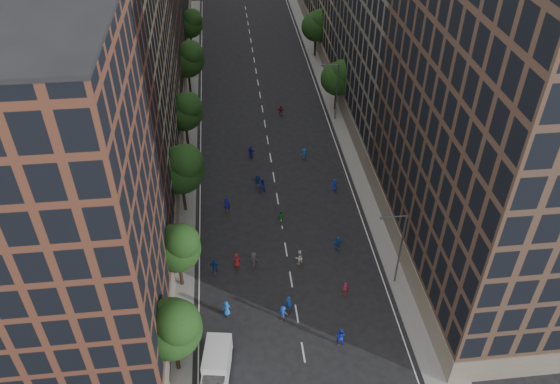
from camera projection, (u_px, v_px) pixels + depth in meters
The scene contains 37 objects.
ground at pixel (268, 142), 77.44m from camera, with size 240.00×240.00×0.00m, color black.
sidewalk_left at pixel (184, 119), 82.24m from camera, with size 4.00×105.00×0.15m, color slate.
sidewalk_right at pixel (341, 111), 84.28m from camera, with size 4.00×105.00×0.15m, color slate.
bldg_left_a at pixel (63, 193), 43.87m from camera, with size 14.00×22.00×30.00m, color #542E20.
bldg_left_b at pixel (102, 48), 61.42m from camera, with size 14.00×26.00×34.00m, color #948161.
bldg_left_c at pixel (129, 5), 81.27m from camera, with size 14.00×20.00×28.00m, color #542E20.
bldg_right_a at pixel (504, 110), 48.39m from camera, with size 14.00×30.00×36.00m, color #483326.
bldg_right_b at pixel (407, 12), 72.01m from camera, with size 14.00×28.00×33.00m, color #5E584E.
tree_left_0 at pixel (173, 327), 44.53m from camera, with size 5.20×5.20×8.83m.
tree_left_1 at pixel (178, 246), 52.61m from camera, with size 4.80×4.80×8.21m.
tree_left_2 at pixel (182, 168), 61.49m from camera, with size 5.60×5.60×9.45m.
tree_left_3 at pixel (185, 110), 72.80m from camera, with size 5.00×5.00×8.58m.
tree_left_4 at pixel (188, 58), 85.14m from camera, with size 5.40×5.40×9.08m.
tree_left_5 at pixel (190, 23), 97.93m from camera, with size 4.80×4.80×8.33m.
tree_right_a at pixel (339, 77), 81.08m from camera, with size 5.00×5.00×8.39m.
tree_right_b at pixel (317, 25), 96.53m from camera, with size 5.20×5.20×8.83m.
streetlamp_near at pixel (399, 246), 53.22m from camera, with size 2.64×0.22×9.06m.
streetlamp_far at pixel (335, 89), 79.04m from camera, with size 2.64×0.22×9.06m.
cargo_van at pixel (217, 364), 47.04m from camera, with size 3.05×5.25×2.65m.
skater_0 at pixel (227, 309), 52.51m from camera, with size 0.86×0.56×1.76m, color blue.
skater_1 at pixel (289, 304), 52.95m from camera, with size 0.68×0.44×1.86m, color #1540AD.
skater_2 at pixel (340, 336), 49.88m from camera, with size 0.92×0.72×1.89m, color #1629B7.
skater_3 at pixel (283, 313), 52.25m from camera, with size 1.01×0.58×1.56m, color #1540B1.
skater_4 at pixel (215, 266), 56.91m from camera, with size 1.09×0.46×1.87m, color navy.
skater_5 at pixel (338, 243), 59.91m from camera, with size 1.42×0.45×1.53m, color #1448A4.
skater_6 at pixel (237, 261), 57.68m from camera, with size 0.82×0.53×1.68m, color #A61B1E.
skater_7 at pixel (345, 289), 54.69m from camera, with size 0.56×0.37×1.54m, color #AB1C3C.
skater_8 at pixel (299, 258), 57.91m from camera, with size 0.89×0.69×1.82m, color silver.
skater_9 at pixel (253, 260), 57.73m from camera, with size 1.15×0.66×1.78m, color #36363A.
skater_10 at pixel (281, 218), 63.06m from camera, with size 1.07×0.45×1.83m, color #1E652B.
skater_11 at pixel (258, 181), 68.73m from camera, with size 1.57×0.50×1.69m, color #124095.
skater_12 at pixel (334, 185), 68.21m from camera, with size 0.74×0.48×1.52m, color #1723BE.
skater_13 at pixel (227, 205), 64.82m from camera, with size 0.70×0.46×1.92m, color #1914A5.
skater_14 at pixel (262, 186), 67.90m from camera, with size 0.87×0.67×1.78m, color #171FBE.
skater_15 at pixel (304, 154), 73.66m from camera, with size 0.99×0.57×1.53m, color blue.
skater_16 at pixel (251, 153), 73.50m from camera, with size 1.13×0.47×1.93m, color #131DA0.
skater_17 at pixel (281, 110), 82.97m from camera, with size 1.40×0.45×1.51m, color maroon.
Camera 1 is at (-5.36, -25.17, 42.12)m, focal length 35.00 mm.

